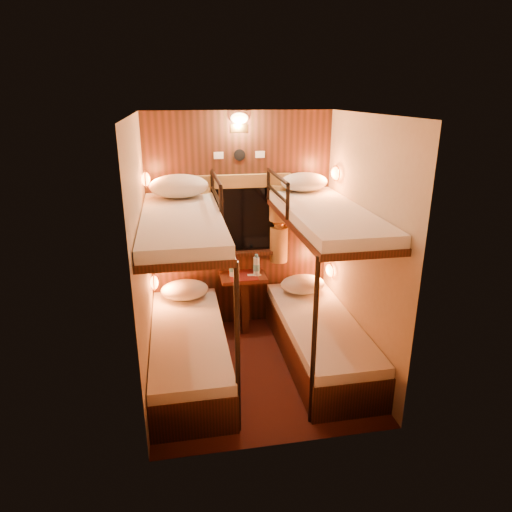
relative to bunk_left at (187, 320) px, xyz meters
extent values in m
plane|color=#370F10|center=(0.65, -0.07, -0.56)|extent=(2.10, 2.10, 0.00)
plane|color=silver|center=(0.65, -0.07, 1.84)|extent=(2.10, 2.10, 0.00)
plane|color=#C6B293|center=(0.65, 0.98, 0.64)|extent=(2.40, 0.00, 2.40)
plane|color=#C6B293|center=(0.65, -1.12, 0.64)|extent=(2.40, 0.00, 2.40)
plane|color=#C6B293|center=(-0.35, -0.07, 0.64)|extent=(0.00, 2.40, 2.40)
plane|color=#C6B293|center=(1.65, -0.07, 0.64)|extent=(0.00, 2.40, 2.40)
cube|color=black|center=(0.65, 0.97, 0.64)|extent=(2.00, 0.03, 2.40)
cube|color=black|center=(0.00, 0.00, -0.38)|extent=(0.70, 1.90, 0.35)
cube|color=white|center=(0.00, 0.00, -0.16)|extent=(0.68, 1.88, 0.10)
cube|color=black|center=(0.00, 0.00, 0.89)|extent=(0.70, 1.90, 0.06)
cube|color=white|center=(0.00, 0.00, 0.97)|extent=(0.68, 1.88, 0.10)
cylinder|color=black|center=(0.35, -0.90, 0.17)|extent=(0.04, 0.04, 1.45)
cylinder|color=black|center=(0.35, 0.88, 1.08)|extent=(0.04, 0.04, 0.32)
cylinder|color=black|center=(0.35, 0.03, 1.08)|extent=(0.04, 0.04, 0.32)
cylinder|color=black|center=(0.35, 0.46, 1.24)|extent=(0.04, 0.85, 0.04)
cylinder|color=black|center=(0.35, 0.46, 1.07)|extent=(0.03, 0.85, 0.03)
cube|color=black|center=(1.30, 0.00, -0.38)|extent=(0.70, 1.90, 0.35)
cube|color=white|center=(1.30, 0.00, -0.16)|extent=(0.68, 1.88, 0.10)
cube|color=black|center=(1.30, 0.00, 0.89)|extent=(0.70, 1.90, 0.06)
cube|color=white|center=(1.30, 0.00, 0.97)|extent=(0.68, 1.88, 0.10)
cylinder|color=black|center=(0.95, -0.90, 0.17)|extent=(0.04, 0.04, 1.45)
cylinder|color=black|center=(0.95, 0.88, 1.08)|extent=(0.04, 0.04, 0.32)
cylinder|color=black|center=(0.95, 0.03, 1.08)|extent=(0.04, 0.04, 0.32)
cylinder|color=black|center=(0.95, 0.46, 1.24)|extent=(0.04, 0.85, 0.04)
cylinder|color=black|center=(0.95, 0.46, 1.07)|extent=(0.03, 0.85, 0.03)
cube|color=black|center=(0.65, 0.95, 0.69)|extent=(0.98, 0.02, 0.78)
cube|color=black|center=(0.65, 0.94, 0.69)|extent=(0.90, 0.01, 0.70)
cube|color=black|center=(0.65, 0.90, 0.31)|extent=(1.00, 0.12, 0.04)
cube|color=brown|center=(0.65, 0.91, 1.12)|extent=(1.10, 0.06, 0.14)
cylinder|color=brown|center=(0.22, 0.90, 0.87)|extent=(0.22, 0.22, 0.40)
cylinder|color=brown|center=(0.22, 0.90, 0.64)|extent=(0.11, 0.11, 0.12)
cylinder|color=brown|center=(0.22, 0.90, 0.39)|extent=(0.20, 0.20, 0.40)
torus|color=#BD8137|center=(0.22, 0.90, 0.64)|extent=(0.14, 0.14, 0.02)
cylinder|color=brown|center=(1.08, 0.90, 0.87)|extent=(0.22, 0.22, 0.40)
cylinder|color=brown|center=(1.08, 0.90, 0.64)|extent=(0.11, 0.11, 0.12)
cylinder|color=brown|center=(1.08, 0.90, 0.39)|extent=(0.20, 0.20, 0.40)
torus|color=#BD8137|center=(1.08, 0.90, 0.64)|extent=(0.14, 0.14, 0.02)
cylinder|color=black|center=(0.65, 0.95, 1.39)|extent=(0.12, 0.02, 0.12)
cube|color=silver|center=(0.43, 0.95, 1.39)|extent=(0.10, 0.01, 0.07)
cube|color=silver|center=(0.87, 0.95, 1.39)|extent=(0.10, 0.01, 0.07)
cube|color=#BD8137|center=(0.65, 0.95, 1.66)|extent=(0.18, 0.01, 0.08)
ellipsoid|color=#FFCC8C|center=(0.65, 0.93, 1.76)|extent=(0.18, 0.09, 0.11)
ellipsoid|color=orange|center=(-0.31, 0.63, 0.14)|extent=(0.08, 0.20, 0.13)
torus|color=#BD8137|center=(-0.31, 0.63, 0.14)|extent=(0.02, 0.17, 0.17)
ellipsoid|color=orange|center=(-0.31, 0.63, 1.22)|extent=(0.08, 0.20, 0.13)
torus|color=#BD8137|center=(-0.31, 0.63, 1.22)|extent=(0.02, 0.17, 0.17)
ellipsoid|color=orange|center=(1.61, 0.63, 0.14)|extent=(0.08, 0.20, 0.13)
torus|color=#BD8137|center=(1.61, 0.63, 0.14)|extent=(0.02, 0.17, 0.17)
ellipsoid|color=orange|center=(1.61, 0.63, 1.22)|extent=(0.08, 0.20, 0.13)
torus|color=#BD8137|center=(1.61, 0.63, 1.22)|extent=(0.02, 0.17, 0.17)
cube|color=#512512|center=(0.65, 0.78, 0.07)|extent=(0.50, 0.34, 0.04)
cube|color=black|center=(0.65, 0.78, -0.25)|extent=(0.08, 0.30, 0.61)
cube|color=maroon|center=(0.65, 0.78, 0.09)|extent=(0.30, 0.34, 0.01)
cylinder|color=#99BFE5|center=(0.53, 0.78, 0.21)|extent=(0.07, 0.07, 0.23)
cylinder|color=teal|center=(0.53, 0.78, 0.19)|extent=(0.08, 0.08, 0.08)
cylinder|color=teal|center=(0.53, 0.78, 0.34)|extent=(0.04, 0.04, 0.03)
cylinder|color=#99BFE5|center=(0.80, 0.76, 0.20)|extent=(0.07, 0.07, 0.21)
cylinder|color=teal|center=(0.80, 0.76, 0.19)|extent=(0.07, 0.07, 0.07)
cylinder|color=teal|center=(0.80, 0.76, 0.32)|extent=(0.04, 0.04, 0.03)
cube|color=silver|center=(0.80, 0.76, 0.09)|extent=(0.10, 0.09, 0.01)
cube|color=silver|center=(0.73, 0.77, 0.09)|extent=(0.08, 0.06, 0.01)
ellipsoid|color=silver|center=(0.00, 0.71, 0.00)|extent=(0.51, 0.37, 0.20)
ellipsoid|color=silver|center=(1.30, 0.64, 0.00)|extent=(0.50, 0.36, 0.20)
ellipsoid|color=silver|center=(0.00, 0.64, 1.14)|extent=(0.58, 0.41, 0.23)
ellipsoid|color=silver|center=(1.30, 0.73, 1.13)|extent=(0.50, 0.36, 0.20)
camera|label=1|loc=(-0.05, -3.87, 2.00)|focal=32.00mm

